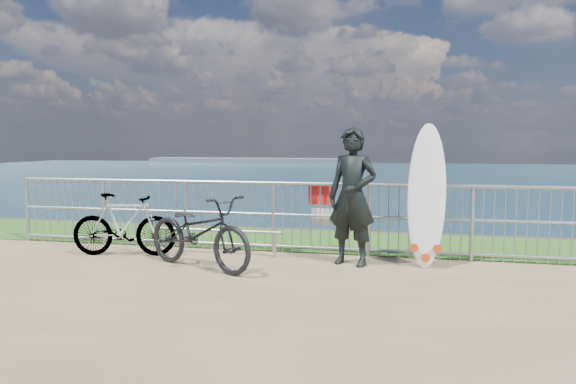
% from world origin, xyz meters
% --- Properties ---
extents(grass_strip, '(120.00, 120.00, 0.00)m').
position_xyz_m(grass_strip, '(0.00, 2.70, 0.01)').
color(grass_strip, '#245918').
rests_on(grass_strip, ground).
extents(seascape, '(260.00, 260.00, 5.00)m').
position_xyz_m(seascape, '(-43.75, 147.49, -4.03)').
color(seascape, brown).
rests_on(seascape, ground).
extents(railing, '(10.06, 0.10, 1.13)m').
position_xyz_m(railing, '(0.02, 1.60, 0.58)').
color(railing, '#96989E').
rests_on(railing, ground).
extents(surfer, '(0.82, 0.66, 1.95)m').
position_xyz_m(surfer, '(0.82, 0.96, 0.98)').
color(surfer, black).
rests_on(surfer, ground).
extents(surfboard, '(0.56, 0.50, 2.03)m').
position_xyz_m(surfboard, '(1.84, 1.14, 0.93)').
color(surfboard, white).
rests_on(surfboard, ground).
extents(bicycle_near, '(2.05, 1.46, 1.02)m').
position_xyz_m(bicycle_near, '(-1.20, 0.24, 0.51)').
color(bicycle_near, black).
rests_on(bicycle_near, ground).
extents(bicycle_far, '(1.66, 0.74, 0.96)m').
position_xyz_m(bicycle_far, '(-2.66, 0.79, 0.48)').
color(bicycle_far, black).
rests_on(bicycle_far, ground).
extents(bike_rack, '(1.98, 0.05, 0.41)m').
position_xyz_m(bike_rack, '(-1.25, 1.17, 0.34)').
color(bike_rack, '#96989E').
rests_on(bike_rack, ground).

